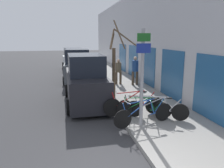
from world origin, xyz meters
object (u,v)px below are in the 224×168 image
Objects in this scene: bicycle_0 at (144,114)px; parked_car_2 at (73,60)px; bicycle_2 at (144,109)px; pedestrian_near at (135,69)px; street_tree at (115,65)px; parked_car_1 at (77,67)px; parked_car_0 at (86,82)px; bicycle_1 at (157,109)px; bicycle_4 at (133,105)px; signpost at (142,76)px; bicycle_3 at (143,107)px; pedestrian_far at (118,70)px.

parked_car_2 is (-1.78, 15.02, 0.44)m from bicycle_0.
pedestrian_near is at bearing 2.75° from bicycle_2.
parked_car_1 is at bearing 105.24° from street_tree.
street_tree is at bearing 6.63° from parked_car_0.
bicycle_4 is (-0.74, 0.58, 0.03)m from bicycle_1.
bicycle_2 is 3.28m from street_tree.
signpost is at bearing 57.04° from pedestrian_near.
bicycle_0 reaches higher than bicycle_3.
bicycle_0 is 6.71m from pedestrian_near.
parked_car_1 is at bearing -46.38° from pedestrian_far.
street_tree reaches higher than bicycle_4.
bicycle_2 is (0.37, 0.70, -1.41)m from signpost.
parked_car_2 is at bearing 89.92° from parked_car_0.
pedestrian_far is (2.51, -2.39, 0.05)m from parked_car_1.
bicycle_3 reaches higher than bicycle_2.
pedestrian_far is (0.83, 5.80, 0.54)m from bicycle_4.
parked_car_1 is at bearing 99.88° from signpost.
pedestrian_far is at bearing 12.76° from bicycle_2.
signpost reaches higher than bicycle_4.
parked_car_2 is at bearing 96.28° from signpost.
bicycle_4 is at bearing 79.06° from pedestrian_far.
bicycle_1 is 0.47× the size of parked_car_2.
pedestrian_far reaches higher than bicycle_2.
signpost is 1.72m from bicycle_3.
parked_car_0 is at bearing 52.79° from bicycle_2.
parked_car_0 is 4.20m from pedestrian_far.
pedestrian_far reaches higher than bicycle_1.
pedestrian_near is at bearing -70.19° from parked_car_2.
bicycle_3 is at bearing -52.72° from parked_car_0.
bicycle_2 is 1.07× the size of bicycle_3.
bicycle_0 is 0.53× the size of parked_car_1.
pedestrian_far is at bearing 25.39° from bicycle_1.
bicycle_1 is 1.05× the size of bicycle_2.
parked_car_1 reaches higher than bicycle_0.
signpost is at bearing -76.89° from parked_car_1.
bicycle_0 is 6.88m from pedestrian_far.
street_tree is (-0.89, 3.17, 1.32)m from bicycle_1.
parked_car_0 reaches higher than parked_car_1.
parked_car_2 is at bearing -5.88° from bicycle_0.
bicycle_2 is 8.79m from parked_car_1.
bicycle_4 reaches higher than bicycle_1.
pedestrian_far is at bearing 72.93° from street_tree.
parked_car_1 reaches higher than pedestrian_near.
street_tree is (-0.09, 3.65, -0.07)m from signpost.
pedestrian_far is (0.90, 6.86, -0.81)m from signpost.
parked_car_1 is at bearing -54.75° from pedestrian_near.
bicycle_4 is at bearing -56.17° from parked_car_0.
bicycle_4 is at bearing -75.19° from parked_car_1.
parked_car_1 is 0.97× the size of parked_car_2.
parked_car_1 reaches higher than bicycle_2.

